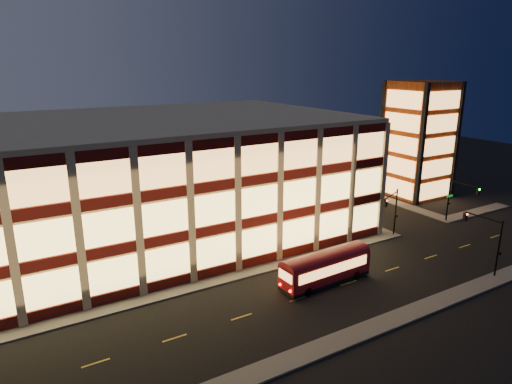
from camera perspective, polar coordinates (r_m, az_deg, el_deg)
ground at (r=45.53m, az=-3.33°, el=-11.27°), size 200.00×200.00×0.00m
sidewalk_office_south at (r=45.17m, az=-7.37°, el=-11.51°), size 54.00×2.00×0.15m
sidewalk_office_east at (r=70.45m, az=6.86°, el=-1.26°), size 2.00×30.00×0.15m
sidewalk_tower_south at (r=72.28m, az=25.61°, el=-2.32°), size 14.00×2.00×0.15m
sidewalk_tower_west at (r=77.44m, az=13.33°, el=0.01°), size 2.00×30.00×0.15m
sidewalk_near at (r=36.09m, az=6.89°, el=-19.25°), size 100.00×2.00×0.15m
office_building at (r=56.81m, az=-14.04°, el=1.67°), size 50.45×30.45×14.50m
stair_tower at (r=76.54m, az=19.62°, el=6.17°), size 8.60×8.60×18.00m
traffic_signal_far at (r=57.02m, az=16.67°, el=-1.75°), size 3.79×1.87×6.00m
traffic_signal_right at (r=65.09m, az=24.00°, el=-0.32°), size 1.20×4.37×6.00m
traffic_signal_near at (r=51.65m, az=26.84°, el=-4.68°), size 0.32×4.45×6.00m
trolley_bus at (r=45.17m, az=8.69°, el=-9.10°), size 9.77×2.90×3.28m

